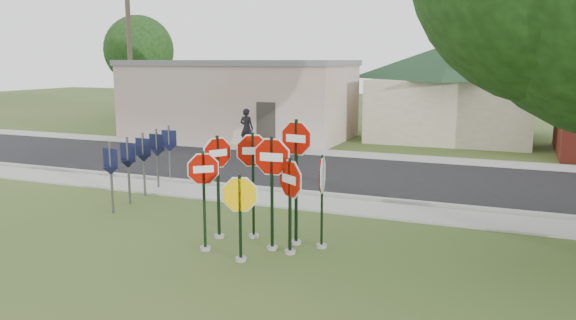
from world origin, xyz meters
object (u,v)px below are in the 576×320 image
at_px(stop_sign_left, 204,189).
at_px(pedestrian, 247,128).
at_px(stop_sign_center, 272,176).
at_px(stop_sign_yellow, 240,209).
at_px(utility_pole_near, 129,45).

xyz_separation_m(stop_sign_left, pedestrian, (-5.57, 13.35, -0.41)).
bearing_deg(stop_sign_center, pedestrian, 118.59).
bearing_deg(stop_sign_yellow, utility_pole_near, 133.54).
xyz_separation_m(stop_sign_yellow, stop_sign_left, (-1.05, 0.31, 0.27)).
bearing_deg(stop_sign_left, pedestrian, 112.67).
height_order(stop_sign_yellow, stop_sign_left, stop_sign_left).
height_order(stop_sign_center, stop_sign_yellow, stop_sign_center).
distance_m(stop_sign_yellow, utility_pole_near, 20.69).
xyz_separation_m(stop_sign_center, pedestrian, (-6.94, 12.74, -0.69)).
xyz_separation_m(stop_sign_center, utility_pole_near, (-14.33, 13.82, 3.27)).
xyz_separation_m(stop_sign_center, stop_sign_left, (-1.37, -0.61, -0.29)).
bearing_deg(utility_pole_near, stop_sign_center, -43.96).
distance_m(stop_sign_center, utility_pole_near, 20.18).
height_order(stop_sign_center, utility_pole_near, utility_pole_near).
height_order(stop_sign_center, stop_sign_left, stop_sign_center).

